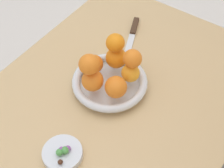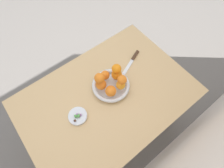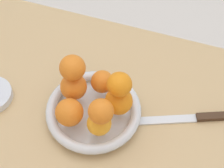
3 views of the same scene
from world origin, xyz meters
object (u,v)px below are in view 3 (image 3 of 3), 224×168
Objects in this scene: orange_7 at (119,84)px; orange_1 at (119,101)px; orange_6 at (101,111)px; knife at (190,118)px; orange_2 at (102,82)px; orange_3 at (74,87)px; dining_table at (71,136)px; orange_4 at (69,112)px; orange_5 at (71,67)px; orange_0 at (99,123)px; fruit_bowl at (94,111)px.

orange_1 is at bearing 103.45° from orange_7.
orange_1 is at bearing -104.69° from orange_6.
orange_7 is 0.24× the size of knife.
orange_3 reaches higher than orange_2.
dining_table is at bearing -9.83° from orange_6.
orange_1 is 0.07m from orange_2.
dining_table is 18.85× the size of orange_6.
orange_5 is at bearing -74.87° from orange_4.
dining_table is 0.19m from orange_0.
orange_5 is 1.09× the size of orange_6.
orange_7 reaches higher than knife.
fruit_bowl is at bearing 16.11° from knife.
orange_1 is 0.09m from orange_6.
orange_4 is (0.08, -0.00, 0.00)m from orange_0.
orange_2 is 0.10m from orange_7.
knife is (-0.18, -0.05, -0.13)m from orange_7.
orange_5 is at bearing -40.61° from orange_0.
dining_table is 16.22× the size of orange_3.
orange_3 is at bearing 109.16° from orange_5.
fruit_bowl is 0.98× the size of knife.
orange_2 is at bearing -121.97° from dining_table.
orange_3 reaches higher than dining_table.
orange_3 is (0.10, -0.08, 0.00)m from orange_0.
dining_table is 0.20m from orange_2.
dining_table is at bearing 25.58° from orange_7.
orange_3 is at bearing -90.25° from dining_table.
orange_7 is 0.23m from knife.
orange_1 is 0.28× the size of knife.
orange_4 is 0.27× the size of knife.
orange_2 is at bearing -37.36° from orange_1.
orange_5 is 0.14m from orange_6.
orange_6 is (0.02, 0.07, 0.05)m from orange_1.
orange_7 is at bearing -103.48° from orange_6.
fruit_bowl is at bearing -52.00° from orange_6.
orange_0 is 0.86× the size of orange_4.
orange_0 reaches higher than knife.
orange_1 is 1.00× the size of orange_4.
orange_1 reaches higher than dining_table.
orange_0 is 0.08m from orange_4.
orange_1 is 0.12m from orange_4.
orange_7 is (-0.06, 0.04, 0.07)m from orange_2.
fruit_bowl is 4.19× the size of orange_6.
orange_0 is at bearing 123.87° from fruit_bowl.
orange_2 is at bearing -73.76° from orange_0.
orange_5 reaches higher than orange_4.
orange_1 is 0.06m from orange_7.
orange_0 is 0.10m from orange_7.
dining_table is at bearing -10.26° from orange_0.
orange_4 reaches higher than orange_0.
orange_6 is (-0.08, 0.00, 0.05)m from orange_4.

